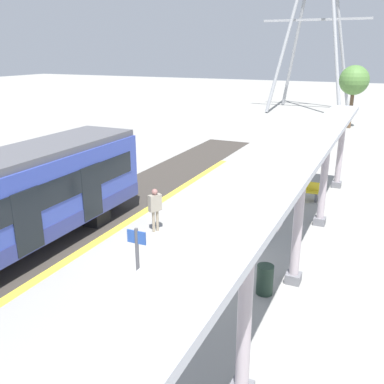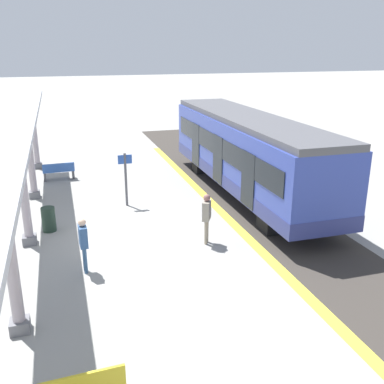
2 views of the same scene
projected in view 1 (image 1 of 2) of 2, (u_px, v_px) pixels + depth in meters
ground_plane at (190, 260)px, 14.31m from camera, size 176.00×176.00×0.00m
tactile_edge_strip at (99, 240)px, 15.77m from camera, size 0.36×26.07×0.01m
trackbed at (61, 232)px, 16.47m from camera, size 3.20×38.07×0.01m
canopy_pillar_second at (245, 312)px, 8.03m from camera, size 1.10×0.44×3.91m
canopy_pillar_third at (298, 221)px, 12.28m from camera, size 1.10×0.44×3.91m
canopy_pillar_fourth at (324, 177)px, 16.56m from camera, size 1.10×0.44×3.91m
canopy_pillar_fifth at (340, 149)px, 21.23m from camera, size 1.10×0.44×3.91m
canopy_beam at (305, 152)px, 11.80m from camera, size 1.20×21.18×0.16m
bench_mid_platform at (302, 190)px, 19.94m from camera, size 1.52×0.52×0.86m
trash_bin at (265, 280)px, 12.20m from camera, size 0.48×0.48×0.88m
platform_info_sign at (137, 258)px, 11.52m from camera, size 0.56×0.10×2.20m
passenger_waiting_near_edge at (155, 205)px, 16.21m from camera, size 0.43×0.54×1.72m
passenger_by_the_benches at (264, 214)px, 15.38m from camera, size 0.24×0.49×1.66m
electricity_pylon at (317, 8)px, 45.86m from camera, size 11.49×8.16×21.51m
tree_left_background at (354, 81)px, 37.10m from camera, size 2.53×2.53×5.42m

